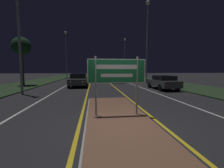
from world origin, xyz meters
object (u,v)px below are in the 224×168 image
(streetlight_right_far, at_px, (125,53))
(car_receding_1, at_px, (116,77))
(highway_sign, at_px, (117,74))
(streetlight_right_near, at_px, (147,30))
(car_receding_0, at_px, (163,82))
(streetlight_left_far, at_px, (66,48))
(car_receding_2, at_px, (112,75))
(streetlight_left_near, at_px, (18,22))
(car_approaching_0, at_px, (79,80))

(streetlight_right_far, height_order, car_receding_1, streetlight_right_far)
(highway_sign, bearing_deg, streetlight_right_far, 77.40)
(streetlight_right_near, relative_size, car_receding_1, 2.62)
(car_receding_0, height_order, car_receding_1, car_receding_1)
(car_receding_0, bearing_deg, streetlight_left_far, 122.00)
(car_receding_0, distance_m, car_receding_2, 16.97)
(streetlight_left_near, distance_m, car_approaching_0, 7.88)
(highway_sign, relative_size, streetlight_left_near, 0.26)
(streetlight_left_near, relative_size, streetlight_right_far, 1.00)
(car_receding_2, bearing_deg, car_receding_1, -92.66)
(streetlight_right_near, relative_size, car_approaching_0, 2.56)
(streetlight_left_near, xyz_separation_m, streetlight_right_near, (12.79, 7.86, 1.79))
(streetlight_right_far, distance_m, car_approaching_0, 19.83)
(car_receding_1, bearing_deg, streetlight_right_near, -29.82)
(car_receding_2, height_order, car_approaching_0, car_approaching_0)
(highway_sign, height_order, car_approaching_0, highway_sign)
(streetlight_left_near, height_order, car_receding_0, streetlight_left_near)
(highway_sign, bearing_deg, streetlight_right_near, 65.76)
(highway_sign, distance_m, car_receding_0, 9.96)
(streetlight_right_near, bearing_deg, streetlight_left_near, -148.43)
(streetlight_left_near, distance_m, car_receding_0, 13.16)
(highway_sign, xyz_separation_m, car_receding_1, (2.48, 16.52, -1.00))
(streetlight_left_far, xyz_separation_m, streetlight_right_near, (13.10, -13.77, 0.58))
(car_approaching_0, bearing_deg, streetlight_left_far, 104.00)
(highway_sign, distance_m, car_receding_2, 24.90)
(highway_sign, xyz_separation_m, car_receding_0, (5.82, 8.01, -1.03))
(streetlight_right_far, distance_m, car_receding_0, 21.10)
(streetlight_left_far, height_order, car_receding_0, streetlight_left_far)
(car_receding_0, bearing_deg, streetlight_right_far, 88.47)
(streetlight_left_far, distance_m, car_receding_2, 11.68)
(car_receding_2, bearing_deg, streetlight_right_far, 47.23)
(highway_sign, xyz_separation_m, streetlight_right_near, (6.42, 14.26, 5.46))
(highway_sign, height_order, streetlight_right_far, streetlight_right_far)
(car_receding_0, xyz_separation_m, car_receding_1, (-3.34, 8.51, 0.03))
(streetlight_right_far, bearing_deg, car_receding_1, -107.97)
(car_receding_0, relative_size, car_approaching_0, 0.98)
(streetlight_right_near, height_order, streetlight_right_far, streetlight_right_near)
(streetlight_left_near, distance_m, streetlight_right_far, 25.52)
(streetlight_right_near, bearing_deg, highway_sign, -114.24)
(streetlight_left_near, bearing_deg, car_receding_2, 63.26)
(streetlight_left_far, bearing_deg, car_receding_2, -19.11)
(highway_sign, xyz_separation_m, car_receding_2, (2.86, 24.72, -0.99))
(highway_sign, distance_m, streetlight_right_far, 29.48)
(streetlight_right_near, xyz_separation_m, car_approaching_0, (-8.98, -2.76, -6.44))
(streetlight_left_near, xyz_separation_m, car_receding_2, (9.23, 18.32, -4.66))
(streetlight_right_near, height_order, car_receding_1, streetlight_right_near)
(streetlight_left_far, height_order, streetlight_right_near, streetlight_right_near)
(highway_sign, height_order, streetlight_left_near, streetlight_left_near)
(car_receding_0, height_order, car_receding_2, car_receding_2)
(car_receding_1, xyz_separation_m, car_approaching_0, (-5.04, -5.02, 0.02))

